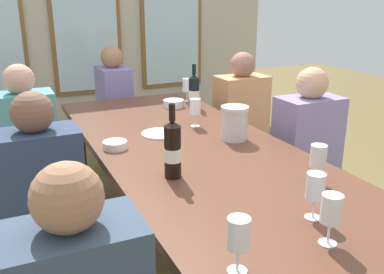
% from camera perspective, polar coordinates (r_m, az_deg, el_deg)
% --- Properties ---
extents(ground_plane, '(12.00, 12.00, 0.00)m').
position_cam_1_polar(ground_plane, '(2.60, 0.41, -17.07)').
color(ground_plane, brown).
extents(back_wall_with_windows, '(4.18, 0.10, 2.90)m').
position_cam_1_polar(back_wall_with_windows, '(4.69, -14.29, 17.10)').
color(back_wall_with_windows, '#BDB6A1').
rests_on(back_wall_with_windows, ground).
extents(dining_table, '(0.98, 2.61, 0.74)m').
position_cam_1_polar(dining_table, '(2.27, 0.45, -3.03)').
color(dining_table, brown).
rests_on(dining_table, ground).
extents(white_plate_0, '(0.22, 0.22, 0.01)m').
position_cam_1_polar(white_plate_0, '(2.48, -4.25, 0.46)').
color(white_plate_0, white).
rests_on(white_plate_0, dining_table).
extents(metal_pitcher, '(0.16, 0.16, 0.19)m').
position_cam_1_polar(metal_pitcher, '(2.37, 5.69, 1.89)').
color(metal_pitcher, silver).
rests_on(metal_pitcher, dining_table).
extents(wine_bottle_0, '(0.08, 0.08, 0.31)m').
position_cam_1_polar(wine_bottle_0, '(3.06, 0.28, 6.13)').
color(wine_bottle_0, black).
rests_on(wine_bottle_0, dining_table).
extents(wine_bottle_1, '(0.08, 0.08, 0.33)m').
position_cam_1_polar(wine_bottle_1, '(1.86, -2.61, -1.65)').
color(wine_bottle_1, black).
rests_on(wine_bottle_1, dining_table).
extents(tasting_bowl_0, '(0.15, 0.15, 0.05)m').
position_cam_1_polar(tasting_bowl_0, '(3.10, -2.47, 4.50)').
color(tasting_bowl_0, white).
rests_on(tasting_bowl_0, dining_table).
extents(tasting_bowl_1, '(0.13, 0.13, 0.04)m').
position_cam_1_polar(tasting_bowl_1, '(2.28, -10.24, -1.05)').
color(tasting_bowl_1, white).
rests_on(tasting_bowl_1, dining_table).
extents(wine_glass_0, '(0.07, 0.07, 0.17)m').
position_cam_1_polar(wine_glass_0, '(1.58, 16.15, -6.47)').
color(wine_glass_0, white).
rests_on(wine_glass_0, dining_table).
extents(wine_glass_1, '(0.07, 0.07, 0.17)m').
position_cam_1_polar(wine_glass_1, '(3.25, -0.68, 6.82)').
color(wine_glass_1, white).
rests_on(wine_glass_1, dining_table).
extents(wine_glass_2, '(0.07, 0.07, 0.17)m').
position_cam_1_polar(wine_glass_2, '(1.44, 18.10, -9.38)').
color(wine_glass_2, white).
rests_on(wine_glass_2, dining_table).
extents(wine_glass_3, '(0.07, 0.07, 0.17)m').
position_cam_1_polar(wine_glass_3, '(2.60, 0.41, 4.00)').
color(wine_glass_3, white).
rests_on(wine_glass_3, dining_table).
extents(wine_glass_4, '(0.07, 0.07, 0.17)m').
position_cam_1_polar(wine_glass_4, '(1.25, 6.22, -13.03)').
color(wine_glass_4, white).
rests_on(wine_glass_4, dining_table).
extents(wine_glass_5, '(0.07, 0.07, 0.17)m').
position_cam_1_polar(wine_glass_5, '(1.87, 16.50, -2.57)').
color(wine_glass_5, white).
rests_on(wine_glass_5, dining_table).
extents(seated_person_0, '(0.38, 0.24, 1.11)m').
position_cam_1_polar(seated_person_0, '(2.98, -21.01, -2.08)').
color(seated_person_0, '#342E2F').
rests_on(seated_person_0, ground).
extents(seated_person_1, '(0.38, 0.24, 1.11)m').
position_cam_1_polar(seated_person_1, '(3.37, 6.48, 1.29)').
color(seated_person_1, '#212F3C').
rests_on(seated_person_1, ground).
extents(seated_person_4, '(0.38, 0.24, 1.11)m').
position_cam_1_polar(seated_person_4, '(2.18, -19.12, -9.38)').
color(seated_person_4, '#29232B').
rests_on(seated_person_4, ground).
extents(seated_person_5, '(0.38, 0.24, 1.11)m').
position_cam_1_polar(seated_person_5, '(2.76, 14.87, -3.05)').
color(seated_person_5, '#26292C').
rests_on(seated_person_5, ground).
extents(seated_person_6, '(0.24, 0.38, 1.11)m').
position_cam_1_polar(seated_person_6, '(3.81, -10.22, 3.13)').
color(seated_person_6, '#32312C').
rests_on(seated_person_6, ground).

